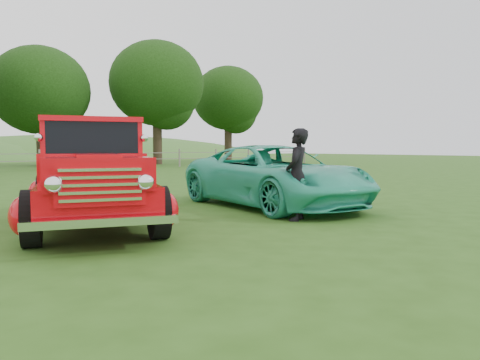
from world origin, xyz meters
TOP-DOWN VIEW (x-y plane):
  - ground at (0.00, 0.00)m, footprint 140.00×140.00m
  - tree_near_east at (5.00, 29.00)m, footprint 6.80×6.80m
  - tree_mid_east at (13.00, 27.00)m, footprint 7.20×7.20m
  - tree_far_east at (22.00, 30.00)m, footprint 6.60×6.60m
  - red_pickup at (-1.36, 2.14)m, footprint 3.29×5.28m
  - teal_sedan at (2.70, 2.13)m, footprint 2.76×5.10m
  - man at (1.73, 0.45)m, footprint 0.72×0.67m

SIDE VIEW (x-z plane):
  - ground at x=0.00m, z-range 0.00..0.00m
  - teal_sedan at x=2.70m, z-range 0.00..1.36m
  - red_pickup at x=-1.36m, z-range -0.09..1.69m
  - man at x=1.73m, z-range 0.00..1.64m
  - tree_near_east at x=5.00m, z-range 1.08..9.41m
  - tree_far_east at x=22.00m, z-range 1.43..10.29m
  - tree_mid_east at x=13.00m, z-range 1.45..10.89m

